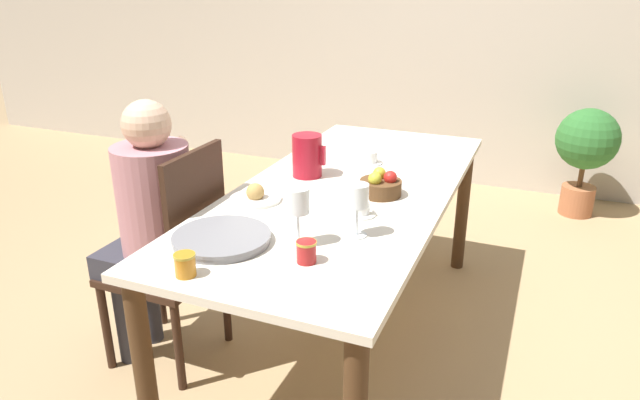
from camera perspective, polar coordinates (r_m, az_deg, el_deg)
ground_plane at (r=2.78m, az=2.41°, el=-13.68°), size 20.00×20.00×0.00m
wall_back at (r=4.67m, az=13.62°, el=17.29°), size 10.00×0.06×2.60m
dining_table at (r=2.46m, az=2.65°, el=-0.87°), size 0.86×1.99×0.77m
chair_person_side at (r=2.47m, az=-14.06°, el=-5.55°), size 0.42×0.42×0.98m
person_seated at (r=2.44m, az=-16.58°, el=-1.44°), size 0.39×0.41×1.17m
red_pitcher at (r=2.53m, az=-1.30°, el=4.48°), size 0.16×0.13×0.19m
wine_glass_water at (r=1.85m, az=-2.22°, el=-0.31°), size 0.08×0.08×0.20m
wine_glass_juice at (r=1.92m, az=3.76°, el=0.14°), size 0.08×0.08×0.19m
teacup_near_person at (r=2.13m, az=3.95°, el=-0.88°), size 0.13×0.13×0.06m
teacup_across at (r=2.73m, az=4.94°, el=4.17°), size 0.13×0.13×0.06m
serving_tray at (r=1.94m, az=-9.80°, el=-3.81°), size 0.33×0.33×0.03m
bread_plate at (r=2.28m, az=-6.48°, el=0.39°), size 0.21×0.21×0.07m
jam_jar_amber at (r=1.78m, az=-1.38°, el=-5.09°), size 0.07×0.07×0.07m
jam_jar_red at (r=1.75m, az=-13.35°, el=-6.23°), size 0.07×0.07×0.07m
fruit_bowl at (r=2.33m, az=6.09°, el=1.47°), size 0.17×0.17×0.11m
potted_plant at (r=4.35m, az=25.07°, el=4.81°), size 0.42×0.42×0.77m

